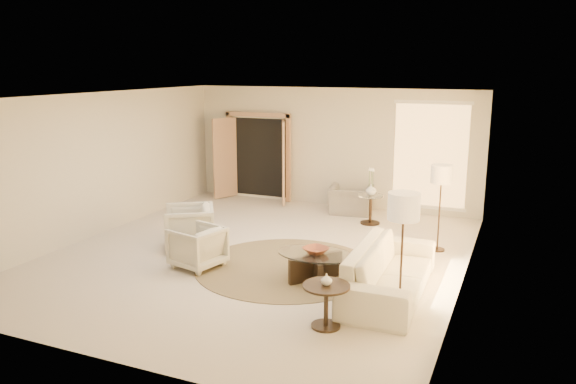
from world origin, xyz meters
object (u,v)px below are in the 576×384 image
at_px(bowl, 316,250).
at_px(floor_lamp_near, 441,178).
at_px(coffee_table, 316,263).
at_px(accent_chair, 351,195).
at_px(floor_lamp_far, 404,212).
at_px(sofa, 390,271).
at_px(armchair_left, 189,225).
at_px(side_vase, 371,190).
at_px(side_table, 370,206).
at_px(end_table, 326,298).
at_px(armchair_right, 197,245).
at_px(end_vase, 326,280).

bearing_deg(bowl, floor_lamp_near, 55.87).
distance_m(coffee_table, bowl, 0.21).
distance_m(accent_chair, coffee_table, 4.22).
bearing_deg(floor_lamp_far, sofa, 112.92).
height_order(sofa, armchair_left, armchair_left).
bearing_deg(sofa, side_vase, 17.70).
xyz_separation_m(bowl, side_vase, (-0.06, 3.50, 0.24)).
xyz_separation_m(side_table, side_vase, (0.00, 0.00, 0.36)).
height_order(end_table, side_vase, side_vase).
relative_size(floor_lamp_far, side_vase, 7.37).
xyz_separation_m(accent_chair, coffee_table, (0.70, -4.16, -0.13)).
distance_m(armchair_right, end_table, 2.98).
height_order(end_vase, side_vase, side_vase).
distance_m(sofa, floor_lamp_near, 2.56).
bearing_deg(coffee_table, end_vase, -64.83).
bearing_deg(side_vase, floor_lamp_near, -37.95).
bearing_deg(armchair_left, side_table, 106.05).
xyz_separation_m(floor_lamp_far, side_vase, (-1.55, 4.30, -0.72)).
bearing_deg(sofa, accent_chair, 22.43).
height_order(armchair_right, floor_lamp_far, floor_lamp_far).
distance_m(floor_lamp_near, bowl, 2.86).
relative_size(side_table, end_vase, 4.13).
bearing_deg(armchair_right, floor_lamp_far, 94.09).
bearing_deg(floor_lamp_far, armchair_right, 170.31).
height_order(armchair_left, coffee_table, armchair_left).
distance_m(sofa, armchair_right, 3.22).
bearing_deg(bowl, end_vase, -64.83).
relative_size(armchair_left, armchair_right, 1.15).
height_order(sofa, floor_lamp_near, floor_lamp_near).
bearing_deg(floor_lamp_near, armchair_right, -145.37).
bearing_deg(bowl, end_table, -64.83).
relative_size(end_table, floor_lamp_far, 0.36).
bearing_deg(coffee_table, bowl, 153.43).
bearing_deg(coffee_table, side_table, 91.00).
bearing_deg(side_table, sofa, -70.80).
bearing_deg(armchair_left, bowl, 45.83).
bearing_deg(floor_lamp_far, armchair_left, 161.74).
xyz_separation_m(coffee_table, side_vase, (-0.06, 3.50, 0.46)).
bearing_deg(side_table, floor_lamp_far, -70.17).
xyz_separation_m(armchair_right, accent_chair, (1.33, 4.36, 0.03)).
bearing_deg(side_vase, coffee_table, -89.00).
distance_m(sofa, accent_chair, 4.64).
distance_m(armchair_left, floor_lamp_far, 4.52).
bearing_deg(floor_lamp_near, accent_chair, 139.53).
xyz_separation_m(armchair_right, floor_lamp_far, (3.52, -0.60, 1.08)).
distance_m(sofa, end_table, 1.46).
bearing_deg(side_table, accent_chair, 133.94).
distance_m(armchair_right, floor_lamp_near, 4.43).
height_order(floor_lamp_near, floor_lamp_far, floor_lamp_far).
bearing_deg(armchair_left, coffee_table, 45.83).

